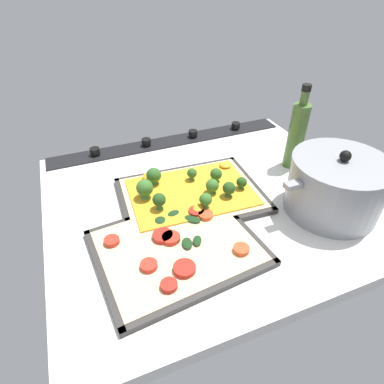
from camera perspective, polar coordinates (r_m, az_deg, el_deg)
name	(u,v)px	position (r cm, az deg, el deg)	size (l,w,h in cm)	color
ground_plane	(210,202)	(80.29, 3.28, -1.74)	(77.68, 68.50, 3.00)	silver
stove_control_panel	(170,141)	(103.23, -3.87, 9.11)	(74.57, 7.00, 2.60)	black
baking_tray_front	(191,196)	(78.94, -0.16, -0.72)	(35.24, 26.51, 1.30)	#33302D
broccoli_pizza	(189,191)	(78.02, -0.56, 0.19)	(32.72, 23.99, 6.18)	beige
baking_tray_back	(177,249)	(66.02, -2.61, -10.03)	(34.12, 28.60, 1.30)	#33302D
veggie_pizza_back	(177,246)	(65.56, -2.60, -9.51)	(31.50, 25.98, 1.90)	#DABB8C
cooking_pot	(336,186)	(78.57, 24.14, 1.00)	(28.03, 21.25, 15.52)	gray
oil_bottle	(297,134)	(91.19, 18.10, 9.72)	(4.59, 4.59, 22.87)	#476B2D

